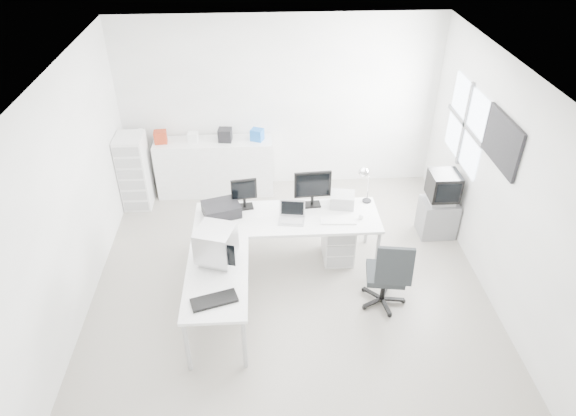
{
  "coord_description": "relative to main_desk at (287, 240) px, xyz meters",
  "views": [
    {
      "loc": [
        -0.3,
        -5.07,
        4.58
      ],
      "look_at": [
        0.0,
        0.2,
        1.0
      ],
      "focal_mm": 32.0,
      "sensor_mm": 36.0,
      "label": 1
    }
  ],
  "objects": [
    {
      "name": "black_keyboard",
      "position": [
        -0.85,
        -1.5,
        0.39
      ],
      "size": [
        0.52,
        0.33,
        0.03
      ],
      "primitive_type": "cube",
      "rotation": [
        0.0,
        0.0,
        0.3
      ],
      "color": "black",
      "rests_on": "side_desk"
    },
    {
      "name": "clutter_box_d",
      "position": [
        -0.37,
        1.87,
        0.65
      ],
      "size": [
        0.23,
        0.22,
        0.18
      ],
      "primitive_type": "cube",
      "rotation": [
        0.0,
        0.0,
        -0.4
      ],
      "color": "blue",
      "rests_on": "sideboard"
    },
    {
      "name": "floor",
      "position": [
        0.0,
        -0.37,
        -0.38
      ],
      "size": [
        5.0,
        5.0,
        0.01
      ],
      "primitive_type": "cube",
      "color": "#B6AEA3",
      "rests_on": "ground"
    },
    {
      "name": "right_wall",
      "position": [
        2.5,
        -0.37,
        1.02
      ],
      "size": [
        0.02,
        5.0,
        2.8
      ],
      "primitive_type": "cube",
      "color": "white",
      "rests_on": "floor"
    },
    {
      "name": "crt_monitor",
      "position": [
        -0.85,
        -0.85,
        0.59
      ],
      "size": [
        0.46,
        0.46,
        0.42
      ],
      "primitive_type": null,
      "rotation": [
        0.0,
        0.0,
        -0.31
      ],
      "color": "#B7B7BA",
      "rests_on": "side_desk"
    },
    {
      "name": "lcd_monitor_small",
      "position": [
        -0.55,
        0.25,
        0.59
      ],
      "size": [
        0.36,
        0.24,
        0.42
      ],
      "primitive_type": null,
      "rotation": [
        0.0,
        0.0,
        0.14
      ],
      "color": "black",
      "rests_on": "main_desk"
    },
    {
      "name": "inkjet_printer",
      "position": [
        -0.85,
        0.1,
        0.46
      ],
      "size": [
        0.55,
        0.48,
        0.16
      ],
      "primitive_type": "cube",
      "rotation": [
        0.0,
        0.0,
        0.3
      ],
      "color": "black",
      "rests_on": "main_desk"
    },
    {
      "name": "lcd_monitor_large",
      "position": [
        0.35,
        0.25,
        0.63
      ],
      "size": [
        0.5,
        0.23,
        0.51
      ],
      "primitive_type": null,
      "rotation": [
        0.0,
        0.0,
        0.07
      ],
      "color": "black",
      "rests_on": "main_desk"
    },
    {
      "name": "white_mouse",
      "position": [
        0.95,
        -0.1,
        0.41
      ],
      "size": [
        0.07,
        0.07,
        0.07
      ],
      "primitive_type": "sphere",
      "color": "silver",
      "rests_on": "main_desk"
    },
    {
      "name": "laser_printer",
      "position": [
        0.75,
        0.22,
        0.46
      ],
      "size": [
        0.36,
        0.32,
        0.18
      ],
      "primitive_type": "cube",
      "rotation": [
        0.0,
        0.0,
        -0.17
      ],
      "color": "#A0A0A0",
      "rests_on": "main_desk"
    },
    {
      "name": "crt_tv",
      "position": [
        2.22,
        0.53,
        0.4
      ],
      "size": [
        0.5,
        0.48,
        0.45
      ],
      "primitive_type": null,
      "color": "black",
      "rests_on": "tv_cabinet"
    },
    {
      "name": "white_keyboard",
      "position": [
        0.65,
        -0.15,
        0.38
      ],
      "size": [
        0.46,
        0.17,
        0.02
      ],
      "primitive_type": "cube",
      "rotation": [
        0.0,
        0.0,
        -0.06
      ],
      "color": "silver",
      "rests_on": "main_desk"
    },
    {
      "name": "tv_cabinet",
      "position": [
        2.22,
        0.53,
        -0.1
      ],
      "size": [
        0.51,
        0.42,
        0.55
      ],
      "primitive_type": "cube",
      "color": "slate",
      "rests_on": "floor"
    },
    {
      "name": "sideboard",
      "position": [
        -1.07,
        1.87,
        0.09
      ],
      "size": [
        1.86,
        0.47,
        0.93
      ],
      "primitive_type": "cube",
      "color": "silver",
      "rests_on": "floor"
    },
    {
      "name": "drawer_pedestal",
      "position": [
        0.7,
        0.05,
        -0.08
      ],
      "size": [
        0.4,
        0.5,
        0.6
      ],
      "primitive_type": "cube",
      "color": "silver",
      "rests_on": "floor"
    },
    {
      "name": "back_wall",
      "position": [
        0.0,
        2.13,
        1.02
      ],
      "size": [
        5.0,
        0.02,
        2.8
      ],
      "primitive_type": "cube",
      "color": "white",
      "rests_on": "floor"
    },
    {
      "name": "left_wall",
      "position": [
        -2.5,
        -0.37,
        1.02
      ],
      "size": [
        0.02,
        5.0,
        2.8
      ],
      "primitive_type": "cube",
      "color": "white",
      "rests_on": "floor"
    },
    {
      "name": "wall_picture",
      "position": [
        2.47,
        -0.27,
        1.52
      ],
      "size": [
        0.04,
        0.9,
        0.6
      ],
      "primitive_type": null,
      "color": "black",
      "rests_on": "right_wall"
    },
    {
      "name": "clutter_box_b",
      "position": [
        -1.37,
        1.87,
        0.63
      ],
      "size": [
        0.16,
        0.14,
        0.15
      ],
      "primitive_type": "cube",
      "rotation": [
        0.0,
        0.0,
        -0.1
      ],
      "color": "silver",
      "rests_on": "sideboard"
    },
    {
      "name": "main_desk",
      "position": [
        0.0,
        0.0,
        0.0
      ],
      "size": [
        2.4,
        0.8,
        0.75
      ],
      "primitive_type": null,
      "color": "silver",
      "rests_on": "floor"
    },
    {
      "name": "clutter_box_a",
      "position": [
        -1.87,
        1.87,
        0.65
      ],
      "size": [
        0.21,
        0.19,
        0.19
      ],
      "primitive_type": "cube",
      "rotation": [
        0.0,
        0.0,
        0.1
      ],
      "color": "#9E2E16",
      "rests_on": "sideboard"
    },
    {
      "name": "side_desk",
      "position": [
        -0.85,
        -1.1,
        0.0
      ],
      "size": [
        0.7,
        1.4,
        0.75
      ],
      "primitive_type": null,
      "color": "silver",
      "rests_on": "floor"
    },
    {
      "name": "clutter_bottle",
      "position": [
        -2.17,
        1.91,
        0.67
      ],
      "size": [
        0.07,
        0.07,
        0.22
      ],
      "primitive_type": "cylinder",
      "color": "silver",
      "rests_on": "sideboard"
    },
    {
      "name": "clutter_box_c",
      "position": [
        -0.87,
        1.87,
        0.66
      ],
      "size": [
        0.22,
        0.21,
        0.2
      ],
      "primitive_type": "cube",
      "rotation": [
        0.0,
        0.0,
        -0.1
      ],
      "color": "black",
      "rests_on": "sideboard"
    },
    {
      "name": "window",
      "position": [
        2.48,
        0.83,
        1.23
      ],
      "size": [
        0.02,
        1.2,
        1.1
      ],
      "primitive_type": null,
      "color": "white",
      "rests_on": "right_wall"
    },
    {
      "name": "laptop",
      "position": [
        0.05,
        -0.1,
        0.49
      ],
      "size": [
        0.41,
        0.42,
        0.24
      ],
      "primitive_type": null,
      "rotation": [
        0.0,
        0.0,
        -0.16
      ],
      "color": "#B7B7BA",
      "rests_on": "main_desk"
    },
    {
      "name": "filing_cabinet",
      "position": [
        -2.28,
        1.57,
        0.22
      ],
      "size": [
        0.42,
        0.5,
        1.19
      ],
      "primitive_type": "cube",
      "color": "silver",
      "rests_on": "floor"
    },
    {
      "name": "office_chair",
      "position": [
        1.14,
        -0.85,
        0.13
      ],
      "size": [
        0.66,
        0.66,
        1.01
      ],
      "primitive_type": null,
      "rotation": [
        0.0,
        0.0,
        -0.15
      ],
      "color": "#25282A",
      "rests_on": "floor"
    },
    {
      "name": "ceiling",
      "position": [
        0.0,
        -0.37,
        2.42
      ],
      "size": [
        5.0,
        5.0,
        0.01
      ],
      "primitive_type": "cube",
      "color": "white",
      "rests_on": "back_wall"
    },
    {
      "name": "desk_lamp",
      "position": [
        1.1,
        0.3,
        0.59
      ],
      "size": [
        0.18,
        0.18,
        0.43
      ],
      "primitive_type": null,
      "rotation": [
        0.0,
        0.0,
        -0.28
      ],
      "color": "silver",
      "rests_on": "main_desk"
    }
  ]
}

